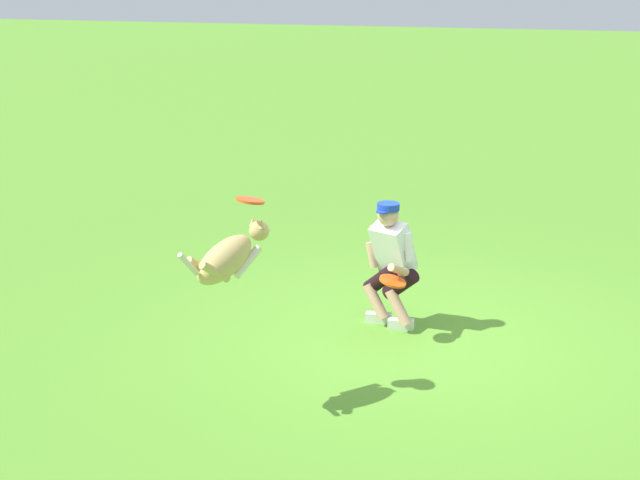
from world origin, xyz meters
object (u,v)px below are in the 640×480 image
(person, at_px, (391,260))
(dog, at_px, (229,257))
(frisbee_held, at_px, (393,281))
(frisbee_flying, at_px, (250,200))

(person, relative_size, dog, 1.47)
(dog, relative_size, frisbee_held, 3.36)
(frisbee_flying, distance_m, frisbee_held, 2.06)
(person, distance_m, frisbee_held, 0.40)
(frisbee_flying, bearing_deg, frisbee_held, -126.41)
(frisbee_held, bearing_deg, person, -79.89)
(person, xyz_separation_m, frisbee_held, (-0.07, 0.38, -0.09))
(dog, relative_size, frisbee_flying, 3.64)
(dog, distance_m, frisbee_flying, 0.50)
(person, height_order, frisbee_flying, frisbee_flying)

